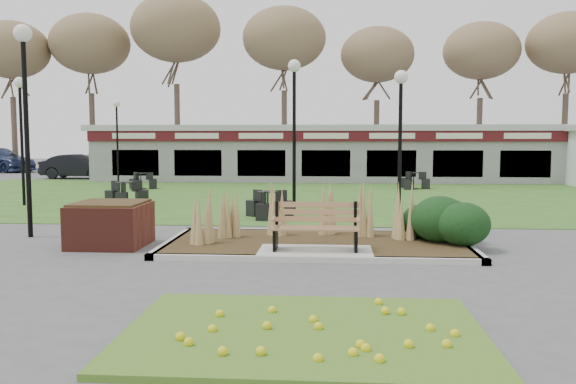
# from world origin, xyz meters

# --- Properties ---
(ground) EXTENTS (100.00, 100.00, 0.00)m
(ground) POSITION_xyz_m (0.00, 0.00, 0.00)
(ground) COLOR #515154
(ground) RESTS_ON ground
(lawn) EXTENTS (34.00, 16.00, 0.02)m
(lawn) POSITION_xyz_m (0.00, 12.00, 0.01)
(lawn) COLOR #305C1D
(lawn) RESTS_ON ground
(flower_bed) EXTENTS (4.20, 3.00, 0.16)m
(flower_bed) POSITION_xyz_m (0.00, -4.60, 0.07)
(flower_bed) COLOR #3A691E
(flower_bed) RESTS_ON ground
(planting_bed) EXTENTS (6.75, 3.40, 1.27)m
(planting_bed) POSITION_xyz_m (1.27, 1.35, 0.37)
(planting_bed) COLOR #2D2212
(planting_bed) RESTS_ON ground
(park_bench) EXTENTS (1.70, 0.66, 0.93)m
(park_bench) POSITION_xyz_m (0.00, 0.25, 0.59)
(park_bench) COLOR olive
(park_bench) RESTS_ON ground
(brick_planter) EXTENTS (1.50, 1.50, 0.95)m
(brick_planter) POSITION_xyz_m (-4.40, 1.00, 0.48)
(brick_planter) COLOR maroon
(brick_planter) RESTS_ON ground
(food_pavilion) EXTENTS (24.60, 3.40, 2.90)m
(food_pavilion) POSITION_xyz_m (0.00, 19.96, 1.48)
(food_pavilion) COLOR gray
(food_pavilion) RESTS_ON ground
(tree_backdrop) EXTENTS (47.24, 5.24, 10.36)m
(tree_backdrop) POSITION_xyz_m (0.00, 28.00, 8.36)
(tree_backdrop) COLOR #47382B
(tree_backdrop) RESTS_ON ground
(lamp_post_near_left) EXTENTS (0.40, 0.40, 4.86)m
(lamp_post_near_left) POSITION_xyz_m (-6.68, 1.99, 3.54)
(lamp_post_near_left) COLOR black
(lamp_post_near_left) RESTS_ON ground
(lamp_post_near_right) EXTENTS (0.32, 0.32, 3.90)m
(lamp_post_near_right) POSITION_xyz_m (1.93, 3.20, 2.84)
(lamp_post_near_right) COLOR black
(lamp_post_near_right) RESTS_ON ground
(lamp_post_mid_left) EXTENTS (0.36, 0.36, 4.29)m
(lamp_post_mid_left) POSITION_xyz_m (-10.02, 8.10, 3.12)
(lamp_post_mid_left) COLOR black
(lamp_post_mid_left) RESTS_ON ground
(lamp_post_mid_right) EXTENTS (0.39, 0.39, 4.70)m
(lamp_post_mid_right) POSITION_xyz_m (-0.87, 7.46, 3.42)
(lamp_post_mid_right) COLOR black
(lamp_post_mid_right) RESTS_ON ground
(lamp_post_far_left) EXTENTS (0.34, 0.34, 4.05)m
(lamp_post_far_left) POSITION_xyz_m (-9.96, 17.00, 2.95)
(lamp_post_far_left) COLOR black
(lamp_post_far_left) RESTS_ON ground
(bistro_set_a) EXTENTS (1.32, 1.23, 0.71)m
(bistro_set_a) POSITION_xyz_m (-8.07, 14.58, 0.25)
(bistro_set_a) COLOR black
(bistro_set_a) RESTS_ON ground
(bistro_set_b) EXTENTS (1.47, 1.37, 0.79)m
(bistro_set_b) POSITION_xyz_m (-6.63, 8.39, 0.28)
(bistro_set_b) COLOR black
(bistro_set_b) RESTS_ON ground
(bistro_set_c) EXTENTS (1.41, 1.32, 0.76)m
(bistro_set_c) POSITION_xyz_m (-1.51, 5.59, 0.27)
(bistro_set_c) COLOR black
(bistro_set_c) RESTS_ON ground
(bistro_set_d) EXTENTS (1.19, 1.37, 0.73)m
(bistro_set_d) POSITION_xyz_m (3.90, 15.54, 0.26)
(bistro_set_d) COLOR black
(bistro_set_d) RESTS_ON ground
(car_silver) EXTENTS (4.78, 2.90, 1.52)m
(car_silver) POSITION_xyz_m (-14.04, 27.00, 0.76)
(car_silver) COLOR #BCBCC2
(car_silver) RESTS_ON ground
(car_black) EXTENTS (4.11, 1.60, 1.33)m
(car_black) POSITION_xyz_m (-13.62, 21.00, 0.67)
(car_black) COLOR black
(car_black) RESTS_ON ground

